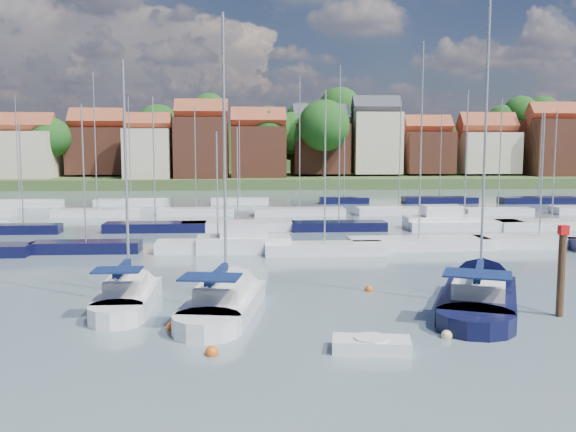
{
  "coord_description": "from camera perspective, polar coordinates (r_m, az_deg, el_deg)",
  "views": [
    {
      "loc": [
        -4.93,
        -27.75,
        8.24
      ],
      "look_at": [
        -2.35,
        14.0,
        3.4
      ],
      "focal_mm": 40.0,
      "sensor_mm": 36.0,
      "label": 1
    }
  ],
  "objects": [
    {
      "name": "buoy_e",
      "position": [
        36.15,
        7.21,
        -6.63
      ],
      "size": [
        0.45,
        0.45,
        0.45
      ],
      "primitive_type": "sphere",
      "color": "#D85914",
      "rests_on": "ground"
    },
    {
      "name": "sailboat_left",
      "position": [
        34.46,
        -13.75,
        -6.81
      ],
      "size": [
        2.61,
        9.73,
        13.31
      ],
      "rotation": [
        0.0,
        0.0,
        1.57
      ],
      "color": "silver",
      "rests_on": "ground"
    },
    {
      "name": "tender",
      "position": [
        26.07,
        7.43,
        -11.29
      ],
      "size": [
        3.26,
        1.89,
        0.66
      ],
      "rotation": [
        0.0,
        0.0,
        -0.16
      ],
      "color": "silver",
      "rests_on": "ground"
    },
    {
      "name": "far_shore_town",
      "position": [
        160.61,
        -0.98,
        5.3
      ],
      "size": [
        212.46,
        90.0,
        22.27
      ],
      "color": "#3C582C",
      "rests_on": "ground"
    },
    {
      "name": "buoy_c",
      "position": [
        29.24,
        -10.25,
        -9.88
      ],
      "size": [
        0.53,
        0.53,
        0.53
      ],
      "primitive_type": "sphere",
      "color": "#D85914",
      "rests_on": "ground"
    },
    {
      "name": "marina_field",
      "position": [
        63.74,
        2.65,
        -0.45
      ],
      "size": [
        79.62,
        41.41,
        15.93
      ],
      "color": "silver",
      "rests_on": "ground"
    },
    {
      "name": "ground",
      "position": [
        68.42,
        0.62,
        -0.32
      ],
      "size": [
        260.0,
        260.0,
        0.0
      ],
      "primitive_type": "plane",
      "color": "#4A5B64",
      "rests_on": "ground"
    },
    {
      "name": "sailboat_navy",
      "position": [
        35.42,
        16.74,
        -6.56
      ],
      "size": [
        8.21,
        13.47,
        18.12
      ],
      "rotation": [
        0.0,
        0.0,
        1.18
      ],
      "color": "black",
      "rests_on": "ground"
    },
    {
      "name": "buoy_d",
      "position": [
        28.38,
        13.92,
        -10.48
      ],
      "size": [
        0.48,
        0.48,
        0.48
      ],
      "primitive_type": "sphere",
      "color": "beige",
      "rests_on": "ground"
    },
    {
      "name": "buoy_b",
      "position": [
        25.67,
        -6.77,
        -12.17
      ],
      "size": [
        0.54,
        0.54,
        0.54
      ],
      "primitive_type": "sphere",
      "color": "#D85914",
      "rests_on": "ground"
    },
    {
      "name": "timber_piling",
      "position": [
        33.14,
        23.06,
        -6.07
      ],
      "size": [
        0.4,
        0.4,
        6.61
      ],
      "color": "#4C331E",
      "rests_on": "ground"
    },
    {
      "name": "sailboat_centre",
      "position": [
        32.86,
        -5.22,
        -7.32
      ],
      "size": [
        4.89,
        11.79,
        15.56
      ],
      "rotation": [
        0.0,
        0.0,
        1.4
      ],
      "color": "silver",
      "rests_on": "ground"
    }
  ]
}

